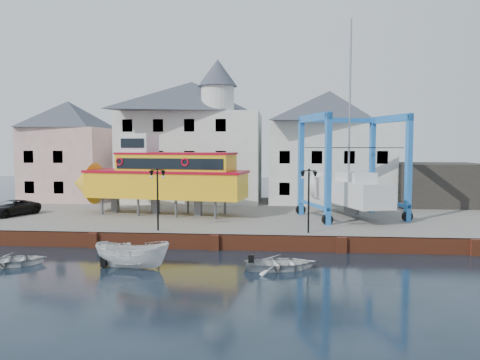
{
  "coord_description": "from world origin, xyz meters",
  "views": [
    {
      "loc": [
        4.28,
        -29.2,
        6.63
      ],
      "look_at": [
        1.0,
        7.0,
        4.0
      ],
      "focal_mm": 35.0,
      "sensor_mm": 36.0,
      "label": 1
    }
  ],
  "objects": [
    {
      "name": "motorboat_b",
      "position": [
        4.23,
        -4.22,
        0.0
      ],
      "size": [
        4.4,
        3.53,
        0.81
      ],
      "primitive_type": "imported",
      "rotation": [
        0.0,
        0.0,
        1.77
      ],
      "color": "silver",
      "rests_on": "ground"
    },
    {
      "name": "tour_boat",
      "position": [
        -6.15,
        8.59,
        4.14
      ],
      "size": [
        15.69,
        6.09,
        6.66
      ],
      "rotation": [
        0.0,
        0.0,
        -0.16
      ],
      "color": "#59595E",
      "rests_on": "hardstanding"
    },
    {
      "name": "building_white_main",
      "position": [
        -4.87,
        18.39,
        7.34
      ],
      "size": [
        14.0,
        8.3,
        14.0
      ],
      "color": "silver",
      "rests_on": "hardstanding"
    },
    {
      "name": "quay_wall",
      "position": [
        -0.0,
        0.1,
        0.5
      ],
      "size": [
        44.0,
        0.47,
        1.0
      ],
      "color": "brown",
      "rests_on": "ground"
    },
    {
      "name": "lamp_post_left",
      "position": [
        -4.0,
        1.2,
        4.17
      ],
      "size": [
        1.12,
        0.32,
        4.2
      ],
      "color": "black",
      "rests_on": "hardstanding"
    },
    {
      "name": "travel_lift",
      "position": [
        9.41,
        8.78,
        3.58
      ],
      "size": [
        8.66,
        10.57,
        15.52
      ],
      "rotation": [
        0.0,
        0.0,
        0.33
      ],
      "color": "#1A61A7",
      "rests_on": "hardstanding"
    },
    {
      "name": "motorboat_a",
      "position": [
        -3.83,
        -4.75,
        0.0
      ],
      "size": [
        4.51,
        2.2,
        1.67
      ],
      "primitive_type": "imported",
      "rotation": [
        0.0,
        0.0,
        1.43
      ],
      "color": "silver",
      "rests_on": "ground"
    },
    {
      "name": "building_white_right",
      "position": [
        9.0,
        19.0,
        6.6
      ],
      "size": [
        12.0,
        8.0,
        11.2
      ],
      "color": "silver",
      "rests_on": "hardstanding"
    },
    {
      "name": "building_pink",
      "position": [
        -18.0,
        18.0,
        6.15
      ],
      "size": [
        8.0,
        7.0,
        10.3
      ],
      "color": "tan",
      "rests_on": "hardstanding"
    },
    {
      "name": "shed_dark",
      "position": [
        19.0,
        17.0,
        3.0
      ],
      "size": [
        8.0,
        7.0,
        4.0
      ],
      "primitive_type": "cube",
      "color": "#272522",
      "rests_on": "hardstanding"
    },
    {
      "name": "van",
      "position": [
        -17.62,
        6.66,
        1.63
      ],
      "size": [
        3.58,
        4.96,
        1.25
      ],
      "primitive_type": "imported",
      "rotation": [
        0.0,
        0.0,
        -0.37
      ],
      "color": "black",
      "rests_on": "hardstanding"
    },
    {
      "name": "ground",
      "position": [
        0.0,
        0.0,
        0.0
      ],
      "size": [
        140.0,
        140.0,
        0.0
      ],
      "primitive_type": "plane",
      "color": "black",
      "rests_on": "ground"
    },
    {
      "name": "motorboat_d",
      "position": [
        -10.74,
        -4.81,
        0.0
      ],
      "size": [
        4.42,
        3.85,
        0.77
      ],
      "primitive_type": "imported",
      "rotation": [
        0.0,
        0.0,
        1.96
      ],
      "color": "silver",
      "rests_on": "ground"
    },
    {
      "name": "lamp_post_right",
      "position": [
        6.0,
        1.2,
        4.17
      ],
      "size": [
        1.12,
        0.32,
        4.2
      ],
      "color": "black",
      "rests_on": "hardstanding"
    },
    {
      "name": "hardstanding",
      "position": [
        0.0,
        11.0,
        0.5
      ],
      "size": [
        44.0,
        22.0,
        1.0
      ],
      "primitive_type": "cube",
      "color": "#625D55",
      "rests_on": "ground"
    }
  ]
}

